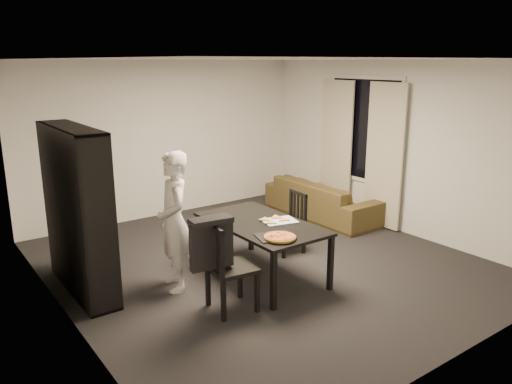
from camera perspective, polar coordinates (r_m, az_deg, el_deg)
room at (r=6.26m, az=0.88°, el=2.96°), size 5.01×5.51×2.61m
window_pane at (r=8.33m, az=12.22°, el=6.98°), size 0.02×1.40×1.60m
window_frame at (r=8.33m, az=12.19°, el=6.98°), size 0.03×1.52×1.72m
curtain_left at (r=7.99m, az=14.44°, el=3.98°), size 0.03×0.70×2.25m
curtain_right at (r=8.67m, az=9.16°, el=5.08°), size 0.03×0.70×2.25m
bookshelf at (r=5.93m, az=-19.72°, el=-2.08°), size 0.35×1.50×1.90m
dining_table at (r=6.05m, az=0.56°, el=-4.03°), size 0.92×1.66×0.69m
chair_left at (r=5.24m, az=-3.71°, el=-7.95°), size 0.51×0.51×0.98m
chair_right at (r=6.91m, az=4.15°, el=-2.96°), size 0.42×0.42×0.85m
draped_jacket at (r=5.09m, az=-5.12°, el=-5.61°), size 0.46×0.24×0.54m
person at (r=5.75m, az=-9.35°, el=-3.37°), size 0.53×0.67×1.62m
baking_tray at (r=5.54m, az=2.16°, el=-5.08°), size 0.47×0.42×0.01m
pepperoni_pizza at (r=5.46m, az=2.75°, el=-5.16°), size 0.35×0.35×0.03m
kitchen_towel at (r=6.07m, az=2.69°, el=-3.31°), size 0.46×0.38×0.01m
pizza_slices at (r=6.08m, az=2.00°, el=-3.17°), size 0.46×0.43×0.01m
sofa at (r=8.55m, az=7.61°, el=-0.76°), size 0.84×2.14×0.62m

